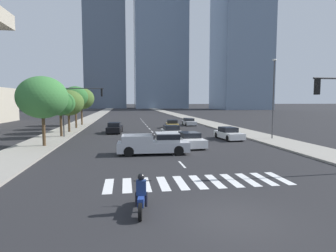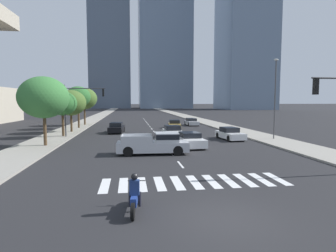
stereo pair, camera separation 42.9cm
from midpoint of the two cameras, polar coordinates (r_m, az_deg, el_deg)
name	(u,v)px [view 1 (the left image)]	position (r m, az deg, el deg)	size (l,w,h in m)	color
ground_plane	(232,219)	(10.57, 11.62, -18.01)	(800.00, 800.00, 0.00)	#232326
sidewalk_east	(230,129)	(42.10, 12.21, -0.55)	(4.00, 260.00, 0.15)	gray
sidewalk_west	(65,131)	(40.14, -20.54, -1.03)	(4.00, 260.00, 0.15)	gray
crosswalk_near	(198,182)	(14.67, 5.28, -11.25)	(9.45, 2.50, 0.01)	silver
lane_divider_center	(150,129)	(42.00, -4.07, -0.56)	(0.14, 50.00, 0.01)	silver
motorcycle_lead	(141,197)	(10.81, -6.61, -14.09)	(0.70, 2.13, 1.49)	black
pickup_truck	(157,144)	(21.93, -2.88, -3.62)	(5.59, 2.14, 1.67)	#B7BABF
sedan_white_0	(229,134)	(30.98, 11.88, -1.56)	(2.12, 4.37, 1.31)	silver
sedan_gold_1	(172,124)	(42.85, 0.57, 0.33)	(2.17, 4.38, 1.25)	#B28E38
sedan_black_2	(115,128)	(37.11, -11.13, -0.42)	(2.10, 4.45, 1.37)	black
sedan_white_3	(171,132)	(31.93, 0.30, -1.21)	(1.94, 4.34, 1.37)	silver
sedan_white_4	(190,140)	(25.46, 4.02, -2.87)	(2.10, 4.47, 1.31)	silver
sedan_silver_5	(189,122)	(47.92, 4.04, 0.81)	(1.79, 4.22, 1.23)	#B7BABF
traffic_signal_far	(79,101)	(33.07, -18.11, 4.86)	(4.78, 0.28, 5.80)	#333335
street_lamp_east	(273,93)	(31.71, 20.32, 6.25)	(0.50, 0.24, 8.37)	#3F3F42
street_tree_nearest	(42,97)	(27.28, -24.62, 5.31)	(4.38, 4.38, 6.17)	#4C3823
street_tree_second	(60,103)	(33.99, -21.42, 4.29)	(3.24, 3.24, 5.11)	#4C3823
street_tree_third	(68,103)	(38.53, -19.93, 4.46)	(3.91, 3.91, 5.43)	#4C3823
street_tree_fourth	(75,97)	(43.83, -18.61, 5.64)	(3.64, 3.64, 6.17)	#4C3823
street_tree_fifth	(81,99)	(49.46, -17.49, 5.35)	(4.25, 4.25, 6.23)	#4C3823
office_tower_center_skyline	(160,28)	(172.38, -1.73, 19.31)	(29.63, 23.57, 102.71)	slate
office_tower_right_skyline	(241,8)	(155.93, 14.61, 22.17)	(23.88, 27.08, 110.10)	slate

